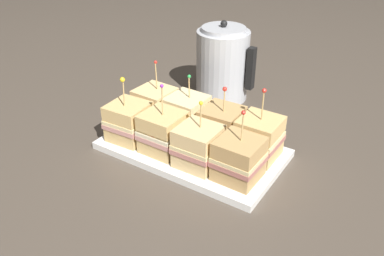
{
  "coord_description": "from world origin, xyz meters",
  "views": [
    {
      "loc": [
        0.45,
        -0.7,
        0.56
      ],
      "look_at": [
        0.0,
        0.0,
        0.07
      ],
      "focal_mm": 38.0,
      "sensor_mm": 36.0,
      "label": 1
    }
  ],
  "objects": [
    {
      "name": "sandwich_back_far_right",
      "position": [
        0.15,
        0.05,
        0.07
      ],
      "size": [
        0.1,
        0.1,
        0.18
      ],
      "color": "tan",
      "rests_on": "serving_platter"
    },
    {
      "name": "sandwich_back_center_left",
      "position": [
        -0.05,
        0.05,
        0.07
      ],
      "size": [
        0.1,
        0.1,
        0.16
      ],
      "color": "beige",
      "rests_on": "serving_platter"
    },
    {
      "name": "sandwich_front_far_right",
      "position": [
        0.15,
        -0.05,
        0.07
      ],
      "size": [
        0.1,
        0.1,
        0.16
      ],
      "color": "tan",
      "rests_on": "serving_platter"
    },
    {
      "name": "sandwich_front_center_right",
      "position": [
        0.05,
        -0.05,
        0.07
      ],
      "size": [
        0.1,
        0.1,
        0.16
      ],
      "color": "#DBB77A",
      "rests_on": "serving_platter"
    },
    {
      "name": "serving_platter",
      "position": [
        0.0,
        0.0,
        0.01
      ],
      "size": [
        0.44,
        0.24,
        0.02
      ],
      "color": "white",
      "rests_on": "ground_plane"
    },
    {
      "name": "sandwich_back_far_left",
      "position": [
        -0.15,
        0.05,
        0.07
      ],
      "size": [
        0.1,
        0.1,
        0.17
      ],
      "color": "#DBB77A",
      "rests_on": "serving_platter"
    },
    {
      "name": "kettle_steel",
      "position": [
        -0.09,
        0.31,
        0.11
      ],
      "size": [
        0.18,
        0.16,
        0.24
      ],
      "color": "#B7BABF",
      "rests_on": "ground_plane"
    },
    {
      "name": "sandwich_back_center_right",
      "position": [
        0.05,
        0.05,
        0.07
      ],
      "size": [
        0.1,
        0.1,
        0.16
      ],
      "color": "tan",
      "rests_on": "serving_platter"
    },
    {
      "name": "sandwich_front_center_left",
      "position": [
        -0.05,
        -0.05,
        0.07
      ],
      "size": [
        0.1,
        0.1,
        0.17
      ],
      "color": "tan",
      "rests_on": "serving_platter"
    },
    {
      "name": "sandwich_front_far_left",
      "position": [
        -0.15,
        -0.05,
        0.07
      ],
      "size": [
        0.1,
        0.1,
        0.17
      ],
      "color": "tan",
      "rests_on": "serving_platter"
    },
    {
      "name": "ground_plane",
      "position": [
        0.0,
        0.0,
        0.0
      ],
      "size": [
        6.0,
        6.0,
        0.0
      ],
      "primitive_type": "plane",
      "color": "#4C4238"
    }
  ]
}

